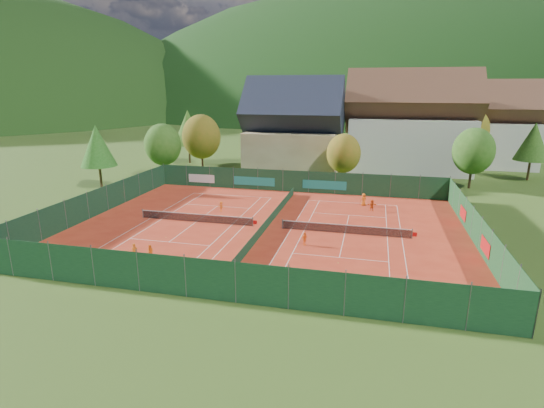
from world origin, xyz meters
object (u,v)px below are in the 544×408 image
(hotel_block_b, at_px, (487,130))
(ball_hopper, at_px, (406,283))
(player_left_mid, at_px, (150,251))
(player_left_far, at_px, (221,206))
(hotel_block_a, at_px, (410,128))
(chalet, at_px, (294,133))
(player_right_near, at_px, (305,239))
(player_right_far_b, at_px, (372,205))
(player_right_far_a, at_px, (364,200))
(player_left_near, at_px, (135,252))

(hotel_block_b, distance_m, ball_hopper, 58.20)
(player_left_mid, xyz_separation_m, player_left_far, (1.03, 14.67, 0.02))
(hotel_block_a, height_order, player_left_far, hotel_block_a)
(hotel_block_a, relative_size, hotel_block_b, 1.25)
(chalet, relative_size, hotel_block_b, 0.94)
(hotel_block_b, relative_size, player_right_near, 13.73)
(hotel_block_a, xyz_separation_m, player_right_near, (-11.41, -40.17, -6.75))
(player_left_mid, relative_size, player_left_far, 0.97)
(player_left_mid, distance_m, player_left_far, 14.70)
(hotel_block_a, relative_size, player_right_far_b, 15.75)
(player_right_near, xyz_separation_m, player_right_far_a, (4.86, 15.08, 0.15))
(chalet, xyz_separation_m, player_left_near, (-5.82, -40.99, -5.89))
(hotel_block_b, bearing_deg, player_left_mid, -124.82)
(chalet, distance_m, ball_hopper, 44.83)
(player_left_near, xyz_separation_m, player_left_mid, (1.06, 0.71, -0.14))
(player_left_mid, bearing_deg, hotel_block_b, 59.77)
(ball_hopper, relative_size, player_left_near, 0.54)
(ball_hopper, bearing_deg, player_left_mid, 176.98)
(player_right_far_a, bearing_deg, player_left_mid, 23.83)
(player_left_far, bearing_deg, player_right_far_a, -149.89)
(ball_hopper, relative_size, player_left_far, 0.65)
(player_left_far, bearing_deg, chalet, -90.12)
(hotel_block_a, relative_size, player_left_far, 17.65)
(player_left_mid, bearing_deg, player_right_far_b, 50.89)
(player_left_far, xyz_separation_m, player_right_far_b, (17.21, 4.42, 0.07))
(hotel_block_b, bearing_deg, player_right_near, -117.81)
(hotel_block_a, relative_size, player_left_mid, 18.22)
(ball_hopper, xyz_separation_m, player_right_far_a, (-3.70, 22.29, 0.22))
(player_right_near, bearing_deg, player_right_far_a, 14.18)
(player_right_far_b, bearing_deg, player_left_mid, 42.76)
(ball_hopper, xyz_separation_m, player_left_near, (-21.96, 0.39, 0.18))
(player_left_mid, height_order, player_left_far, player_left_far)
(player_left_near, bearing_deg, hotel_block_b, 39.53)
(hotel_block_a, bearing_deg, chalet, -162.47)
(hotel_block_a, distance_m, player_left_near, 53.55)
(hotel_block_b, height_order, player_right_far_a, hotel_block_b)
(chalet, xyz_separation_m, hotel_block_a, (19.00, 6.00, 0.76))
(player_left_mid, distance_m, player_right_far_b, 26.40)
(hotel_block_a, distance_m, player_right_far_a, 26.76)
(chalet, relative_size, player_left_far, 13.24)
(hotel_block_a, xyz_separation_m, hotel_block_b, (14.00, 8.00, -0.76))
(hotel_block_b, relative_size, player_left_mid, 14.57)
(hotel_block_a, xyz_separation_m, ball_hopper, (-2.85, -47.38, -6.83))
(player_left_far, height_order, player_right_near, player_right_near)
(player_right_near, distance_m, player_right_far_b, 14.25)
(player_left_near, bearing_deg, player_left_far, 66.99)
(player_right_far_b, bearing_deg, player_right_near, 62.06)
(player_right_far_b, bearing_deg, hotel_block_a, -105.00)
(player_left_mid, bearing_deg, player_right_near, 30.89)
(ball_hopper, distance_m, player_right_near, 11.18)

